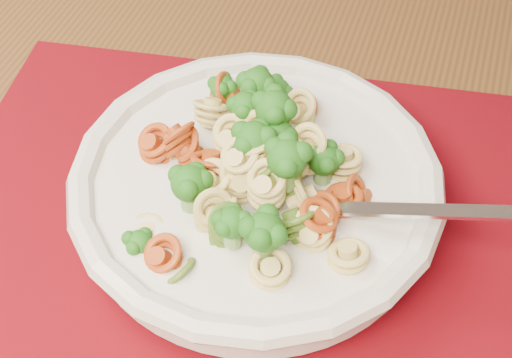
# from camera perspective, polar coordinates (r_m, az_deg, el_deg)

# --- Properties ---
(dining_table) EXTENTS (1.41, 0.93, 0.70)m
(dining_table) POSITION_cam_1_polar(r_m,az_deg,el_deg) (0.65, 5.62, -5.14)
(dining_table) COLOR #583518
(dining_table) RESTS_ON ground
(placemat) EXTENTS (0.49, 0.40, 0.00)m
(placemat) POSITION_cam_1_polar(r_m,az_deg,el_deg) (0.55, -1.92, -3.03)
(placemat) COLOR #5E040A
(placemat) RESTS_ON dining_table
(pasta_bowl) EXTENTS (0.28, 0.28, 0.05)m
(pasta_bowl) POSITION_cam_1_polar(r_m,az_deg,el_deg) (0.53, -0.00, -0.64)
(pasta_bowl) COLOR beige
(pasta_bowl) RESTS_ON placemat
(pasta_broccoli_heap) EXTENTS (0.23, 0.23, 0.06)m
(pasta_broccoli_heap) POSITION_cam_1_polar(r_m,az_deg,el_deg) (0.51, -0.00, 0.44)
(pasta_broccoli_heap) COLOR #D1BF67
(pasta_broccoli_heap) RESTS_ON pasta_bowl
(fork) EXTENTS (0.18, 0.03, 0.08)m
(fork) POSITION_cam_1_polar(r_m,az_deg,el_deg) (0.50, 4.43, -2.28)
(fork) COLOR silver
(fork) RESTS_ON pasta_bowl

